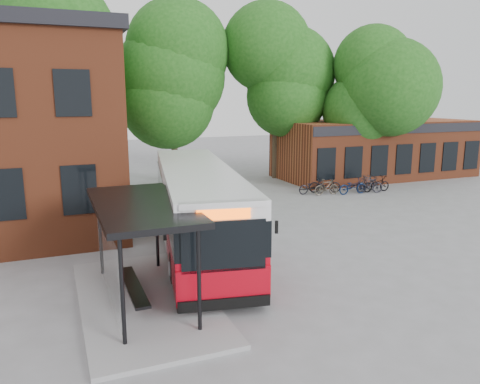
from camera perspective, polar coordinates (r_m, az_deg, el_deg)
name	(u,v)px	position (r m, az deg, el deg)	size (l,w,h in m)	color
ground	(273,268)	(16.03, 3.99, -9.23)	(100.00, 100.00, 0.00)	gray
shop_row	(375,149)	(35.14, 16.15, 5.11)	(14.00, 6.20, 4.00)	brown
bus_shelter	(143,253)	(13.31, -11.77, -7.23)	(3.60, 7.00, 2.90)	black
bike_rail	(338,189)	(28.86, 11.87, 0.35)	(5.20, 0.10, 0.38)	black
tree_0	(59,100)	(29.45, -21.21, 10.45)	(7.92, 7.92, 11.00)	#1A4E14
tree_1	(173,104)	(31.39, -8.13, 10.58)	(7.92, 7.92, 10.40)	#1A4E14
tree_2	(276,99)	(32.88, 4.44, 11.23)	(7.92, 7.92, 11.00)	#1A4E14
tree_3	(372,113)	(32.16, 15.79, 9.29)	(7.04, 7.04, 9.28)	#1A4E14
city_bus	(197,208)	(17.82, -5.23, -1.91)	(2.59, 12.15, 3.09)	#B40615
bicycle_0	(312,187)	(27.99, 8.78, 0.65)	(0.59, 1.69, 0.89)	black
bicycle_1	(327,187)	(27.83, 10.51, 0.59)	(0.44, 1.57, 0.95)	#464035
bicycle_2	(325,184)	(28.53, 10.30, 0.92)	(0.66, 1.91, 1.00)	black
bicycle_4	(353,186)	(28.42, 13.56, 0.69)	(0.63, 1.81, 0.95)	#08193D
bicycle_5	(369,185)	(28.97, 15.51, 0.85)	(0.47, 1.67, 1.00)	black
bicycle_6	(376,184)	(29.49, 16.25, 0.96)	(0.64, 1.84, 0.97)	black
bicycle_7	(366,183)	(29.38, 15.15, 1.03)	(0.48, 1.70, 1.02)	#222329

